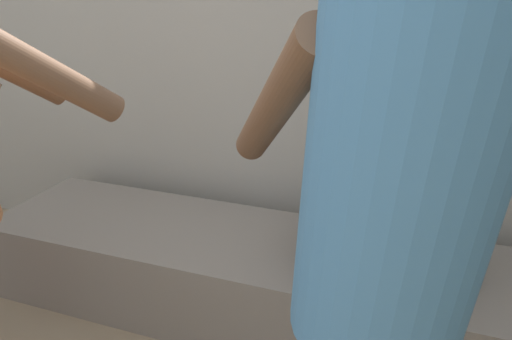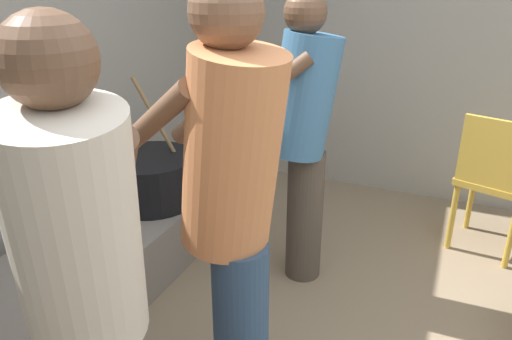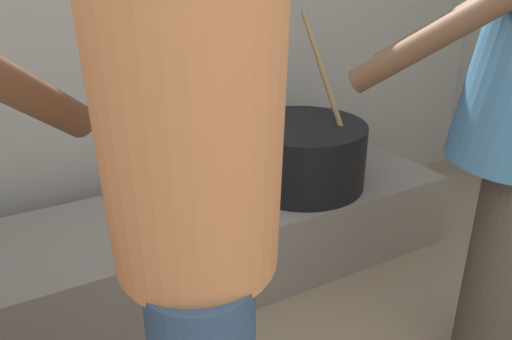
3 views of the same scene
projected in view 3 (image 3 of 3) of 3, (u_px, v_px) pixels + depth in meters
name	position (u px, v px, depth m)	size (l,w,h in m)	color
hearth_ledge	(197.00, 245.00, 2.17)	(2.26, 0.60, 0.35)	slate
cooking_pot_main	(302.00, 154.00, 2.26)	(0.55, 0.55, 0.73)	black
cook_in_orange_shirt	(194.00, 195.00, 0.87)	(0.55, 0.75, 1.65)	navy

